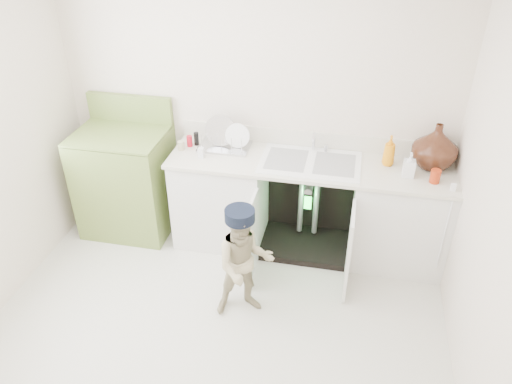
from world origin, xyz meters
TOP-DOWN VIEW (x-y plane):
  - ground at (0.00, 0.00)m, footprint 3.50×3.50m
  - room_shell at (0.00, 0.00)m, footprint 6.00×5.50m
  - counter_run at (0.60, 1.21)m, footprint 2.44×1.02m
  - avocado_stove at (-1.17, 1.18)m, footprint 0.82×0.65m
  - repair_worker at (0.18, 0.30)m, footprint 0.72×0.82m

SIDE VIEW (x-z plane):
  - ground at x=0.00m, z-range 0.00..0.00m
  - repair_worker at x=0.18m, z-range 0.01..0.96m
  - counter_run at x=0.60m, z-range -0.15..1.13m
  - avocado_stove at x=-1.17m, z-range -0.11..1.16m
  - room_shell at x=0.00m, z-range 0.62..1.88m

